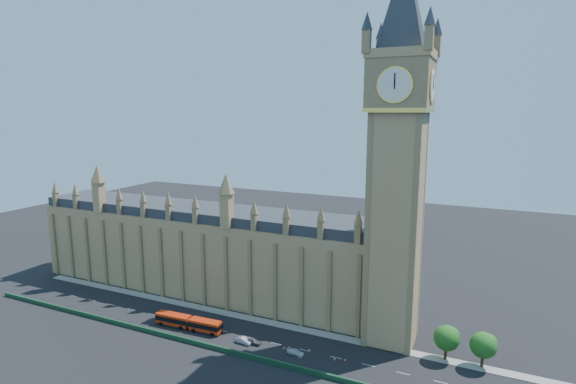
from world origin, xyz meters
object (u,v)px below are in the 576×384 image
at_px(car_grey, 253,341).
at_px(car_white, 296,352).
at_px(red_bus, 188,323).
at_px(car_silver, 244,340).

relative_size(car_grey, car_white, 0.96).
xyz_separation_m(red_bus, car_grey, (19.91, 0.12, -1.03)).
bearing_deg(car_grey, car_white, -93.61).
relative_size(red_bus, car_white, 4.44).
relative_size(red_bus, car_grey, 4.60).
bearing_deg(red_bus, car_white, -2.99).
bearing_deg(red_bus, car_silver, -4.44).
bearing_deg(car_silver, red_bus, 95.75).
xyz_separation_m(car_grey, car_white, (11.96, -0.27, -0.09)).
bearing_deg(car_silver, car_grey, -67.27).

